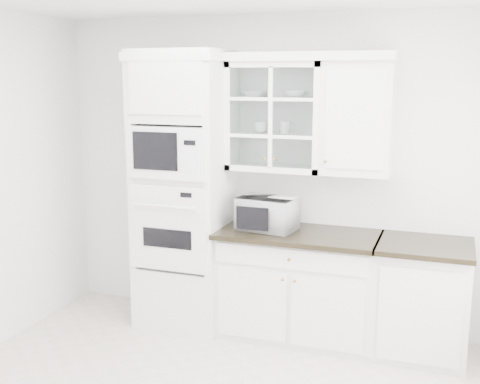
% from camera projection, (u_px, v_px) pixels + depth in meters
% --- Properties ---
extents(room_shell, '(4.00, 3.50, 2.70)m').
position_uv_depth(room_shell, '(223.00, 139.00, 3.95)').
color(room_shell, white).
rests_on(room_shell, ground).
extents(oven_column, '(0.76, 0.68, 2.40)m').
position_uv_depth(oven_column, '(184.00, 191.00, 5.23)').
color(oven_column, white).
rests_on(oven_column, ground).
extents(base_cabinet_run, '(1.32, 0.67, 0.92)m').
position_uv_depth(base_cabinet_run, '(298.00, 284.00, 5.06)').
color(base_cabinet_run, white).
rests_on(base_cabinet_run, ground).
extents(extra_base_cabinet, '(0.72, 0.67, 0.92)m').
position_uv_depth(extra_base_cabinet, '(422.00, 298.00, 4.73)').
color(extra_base_cabinet, white).
rests_on(extra_base_cabinet, ground).
extents(upper_cabinet_glass, '(0.80, 0.33, 0.90)m').
position_uv_depth(upper_cabinet_glass, '(276.00, 117.00, 5.00)').
color(upper_cabinet_glass, white).
rests_on(upper_cabinet_glass, room_shell).
extents(upper_cabinet_solid, '(0.55, 0.33, 0.90)m').
position_uv_depth(upper_cabinet_solid, '(358.00, 119.00, 4.78)').
color(upper_cabinet_solid, white).
rests_on(upper_cabinet_solid, room_shell).
extents(crown_molding, '(2.14, 0.38, 0.07)m').
position_uv_depth(crown_molding, '(264.00, 57.00, 4.92)').
color(crown_molding, white).
rests_on(crown_molding, room_shell).
extents(countertop_microwave, '(0.52, 0.45, 0.27)m').
position_uv_depth(countertop_microwave, '(268.00, 213.00, 5.02)').
color(countertop_microwave, white).
rests_on(countertop_microwave, base_cabinet_run).
extents(bowl_a, '(0.22, 0.22, 0.05)m').
position_uv_depth(bowl_a, '(254.00, 94.00, 5.04)').
color(bowl_a, white).
rests_on(bowl_a, upper_cabinet_glass).
extents(bowl_b, '(0.21, 0.21, 0.06)m').
position_uv_depth(bowl_b, '(295.00, 94.00, 4.92)').
color(bowl_b, white).
rests_on(bowl_b, upper_cabinet_glass).
extents(cup_a, '(0.16, 0.16, 0.10)m').
position_uv_depth(cup_a, '(261.00, 127.00, 5.06)').
color(cup_a, white).
rests_on(cup_a, upper_cabinet_glass).
extents(cup_b, '(0.13, 0.13, 0.10)m').
position_uv_depth(cup_b, '(285.00, 128.00, 4.98)').
color(cup_b, white).
rests_on(cup_b, upper_cabinet_glass).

